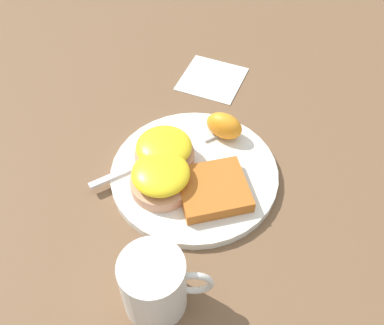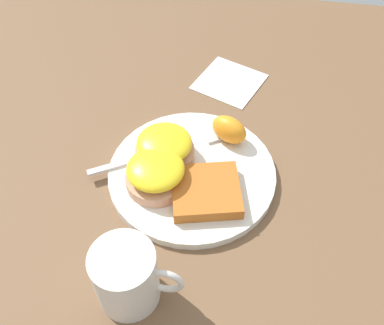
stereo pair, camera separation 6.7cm
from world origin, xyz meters
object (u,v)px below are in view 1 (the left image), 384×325
object	(u,v)px
sandwich_benedict_right	(159,178)
hashbrown_patty	(211,189)
sandwich_benedict_left	(162,151)
cup	(152,285)
orange_wedge	(222,126)
fork	(170,150)

from	to	relation	value
sandwich_benedict_right	hashbrown_patty	xyz separation A→B (m)	(0.08, -0.01, -0.01)
sandwich_benedict_left	cup	distance (m)	0.22
sandwich_benedict_left	orange_wedge	xyz separation A→B (m)	(0.09, 0.05, -0.00)
sandwich_benedict_left	sandwich_benedict_right	bearing A→B (deg)	-92.37
hashbrown_patty	orange_wedge	world-z (taller)	orange_wedge
sandwich_benedict_right	orange_wedge	size ratio (longest dim) A/B	1.52
orange_wedge	fork	world-z (taller)	orange_wedge
orange_wedge	cup	distance (m)	0.29
sandwich_benedict_left	orange_wedge	bearing A→B (deg)	30.59
sandwich_benedict_left	cup	world-z (taller)	cup
sandwich_benedict_left	fork	world-z (taller)	sandwich_benedict_left
orange_wedge	cup	world-z (taller)	cup
sandwich_benedict_right	cup	size ratio (longest dim) A/B	0.84
sandwich_benedict_left	sandwich_benedict_right	world-z (taller)	same
hashbrown_patty	cup	distance (m)	0.18
sandwich_benedict_left	hashbrown_patty	xyz separation A→B (m)	(0.07, -0.06, -0.01)
sandwich_benedict_right	cup	xyz separation A→B (m)	(0.00, -0.17, 0.01)
sandwich_benedict_left	fork	xyz separation A→B (m)	(0.01, 0.02, -0.02)
sandwich_benedict_left	orange_wedge	size ratio (longest dim) A/B	1.52
sandwich_benedict_right	fork	xyz separation A→B (m)	(0.01, 0.07, -0.02)
hashbrown_patty	orange_wedge	distance (m)	0.12
sandwich_benedict_right	orange_wedge	distance (m)	0.14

